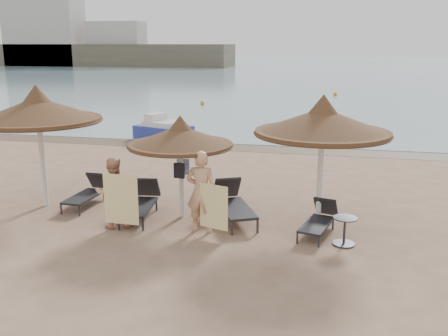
{
  "coord_description": "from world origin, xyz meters",
  "views": [
    {
      "loc": [
        3.69,
        -10.8,
        4.29
      ],
      "look_at": [
        1.02,
        1.2,
        1.19
      ],
      "focal_mm": 40.0,
      "sensor_mm": 36.0,
      "label": 1
    }
  ],
  "objects_px": {
    "lounger_far_right": "(319,219)",
    "side_table": "(344,232)",
    "palapa_left": "(38,110)",
    "pedal_boat": "(163,130)",
    "lounger_near_right": "(233,202)",
    "palapa_right": "(323,122)",
    "lounger_far_left": "(88,192)",
    "palapa_center": "(180,137)",
    "lounger_near_left": "(141,201)",
    "person_left": "(113,187)",
    "person_right": "(201,185)"
  },
  "relations": [
    {
      "from": "person_left",
      "to": "pedal_boat",
      "type": "xyz_separation_m",
      "value": [
        -2.59,
        10.9,
        -0.56
      ]
    },
    {
      "from": "lounger_near_right",
      "to": "palapa_left",
      "type": "bearing_deg",
      "value": 155.68
    },
    {
      "from": "lounger_far_left",
      "to": "palapa_left",
      "type": "bearing_deg",
      "value": -159.53
    },
    {
      "from": "side_table",
      "to": "palapa_right",
      "type": "bearing_deg",
      "value": 118.65
    },
    {
      "from": "lounger_far_left",
      "to": "pedal_boat",
      "type": "xyz_separation_m",
      "value": [
        -1.18,
        9.46,
        0.08
      ]
    },
    {
      "from": "palapa_right",
      "to": "lounger_near_right",
      "type": "bearing_deg",
      "value": 179.03
    },
    {
      "from": "lounger_far_right",
      "to": "side_table",
      "type": "xyz_separation_m",
      "value": [
        0.56,
        -0.61,
        -0.03
      ]
    },
    {
      "from": "palapa_center",
      "to": "pedal_boat",
      "type": "height_order",
      "value": "palapa_center"
    },
    {
      "from": "palapa_right",
      "to": "pedal_boat",
      "type": "height_order",
      "value": "palapa_right"
    },
    {
      "from": "pedal_boat",
      "to": "lounger_near_right",
      "type": "bearing_deg",
      "value": -41.1
    },
    {
      "from": "palapa_center",
      "to": "person_left",
      "type": "relative_size",
      "value": 1.32
    },
    {
      "from": "palapa_left",
      "to": "person_left",
      "type": "bearing_deg",
      "value": -23.45
    },
    {
      "from": "palapa_left",
      "to": "person_left",
      "type": "relative_size",
      "value": 1.66
    },
    {
      "from": "palapa_left",
      "to": "lounger_near_left",
      "type": "distance_m",
      "value": 3.6
    },
    {
      "from": "lounger_far_left",
      "to": "person_left",
      "type": "distance_m",
      "value": 2.12
    },
    {
      "from": "palapa_center",
      "to": "pedal_boat",
      "type": "distance_m",
      "value": 10.77
    },
    {
      "from": "lounger_far_right",
      "to": "person_left",
      "type": "height_order",
      "value": "person_left"
    },
    {
      "from": "palapa_left",
      "to": "person_left",
      "type": "xyz_separation_m",
      "value": [
        2.5,
        -1.08,
        -1.6
      ]
    },
    {
      "from": "palapa_right",
      "to": "lounger_far_left",
      "type": "relative_size",
      "value": 1.81
    },
    {
      "from": "side_table",
      "to": "pedal_boat",
      "type": "distance_m",
      "value": 13.42
    },
    {
      "from": "person_right",
      "to": "palapa_left",
      "type": "bearing_deg",
      "value": -12.67
    },
    {
      "from": "palapa_left",
      "to": "lounger_far_right",
      "type": "distance_m",
      "value": 7.64
    },
    {
      "from": "palapa_right",
      "to": "lounger_near_left",
      "type": "xyz_separation_m",
      "value": [
        -4.41,
        -0.29,
        -2.12
      ]
    },
    {
      "from": "palapa_right",
      "to": "person_left",
      "type": "xyz_separation_m",
      "value": [
        -4.74,
        -1.18,
        -1.52
      ]
    },
    {
      "from": "palapa_center",
      "to": "person_left",
      "type": "xyz_separation_m",
      "value": [
        -1.37,
        -1.02,
        -1.08
      ]
    },
    {
      "from": "lounger_far_left",
      "to": "side_table",
      "type": "relative_size",
      "value": 2.81
    },
    {
      "from": "palapa_right",
      "to": "lounger_near_left",
      "type": "bearing_deg",
      "value": -176.19
    },
    {
      "from": "lounger_far_right",
      "to": "pedal_boat",
      "type": "height_order",
      "value": "pedal_boat"
    },
    {
      "from": "lounger_far_right",
      "to": "person_left",
      "type": "bearing_deg",
      "value": -158.07
    },
    {
      "from": "palapa_left",
      "to": "person_right",
      "type": "relative_size",
      "value": 1.46
    },
    {
      "from": "side_table",
      "to": "lounger_near_left",
      "type": "bearing_deg",
      "value": 170.83
    },
    {
      "from": "lounger_near_right",
      "to": "lounger_far_right",
      "type": "bearing_deg",
      "value": -39.58
    },
    {
      "from": "palapa_left",
      "to": "palapa_center",
      "type": "height_order",
      "value": "palapa_left"
    },
    {
      "from": "palapa_right",
      "to": "lounger_near_left",
      "type": "distance_m",
      "value": 4.9
    },
    {
      "from": "palapa_center",
      "to": "palapa_right",
      "type": "distance_m",
      "value": 3.41
    },
    {
      "from": "palapa_right",
      "to": "side_table",
      "type": "bearing_deg",
      "value": -61.35
    },
    {
      "from": "palapa_right",
      "to": "lounger_far_left",
      "type": "distance_m",
      "value": 6.53
    },
    {
      "from": "palapa_center",
      "to": "person_left",
      "type": "distance_m",
      "value": 2.02
    },
    {
      "from": "lounger_near_right",
      "to": "pedal_boat",
      "type": "relative_size",
      "value": 0.75
    },
    {
      "from": "person_left",
      "to": "pedal_boat",
      "type": "relative_size",
      "value": 0.7
    },
    {
      "from": "palapa_left",
      "to": "pedal_boat",
      "type": "relative_size",
      "value": 1.16
    },
    {
      "from": "palapa_right",
      "to": "lounger_far_right",
      "type": "bearing_deg",
      "value": -84.77
    },
    {
      "from": "lounger_near_left",
      "to": "palapa_center",
      "type": "bearing_deg",
      "value": 0.01
    },
    {
      "from": "palapa_left",
      "to": "pedal_boat",
      "type": "xyz_separation_m",
      "value": [
        -0.1,
        9.81,
        -2.16
      ]
    },
    {
      "from": "lounger_near_right",
      "to": "palapa_right",
      "type": "bearing_deg",
      "value": -26.73
    },
    {
      "from": "palapa_left",
      "to": "palapa_right",
      "type": "xyz_separation_m",
      "value": [
        7.24,
        0.09,
        -0.08
      ]
    },
    {
      "from": "lounger_near_left",
      "to": "pedal_boat",
      "type": "height_order",
      "value": "pedal_boat"
    },
    {
      "from": "palapa_center",
      "to": "lounger_far_left",
      "type": "height_order",
      "value": "palapa_center"
    },
    {
      "from": "lounger_far_right",
      "to": "person_right",
      "type": "relative_size",
      "value": 0.75
    },
    {
      "from": "lounger_near_right",
      "to": "person_right",
      "type": "bearing_deg",
      "value": -142.03
    }
  ]
}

